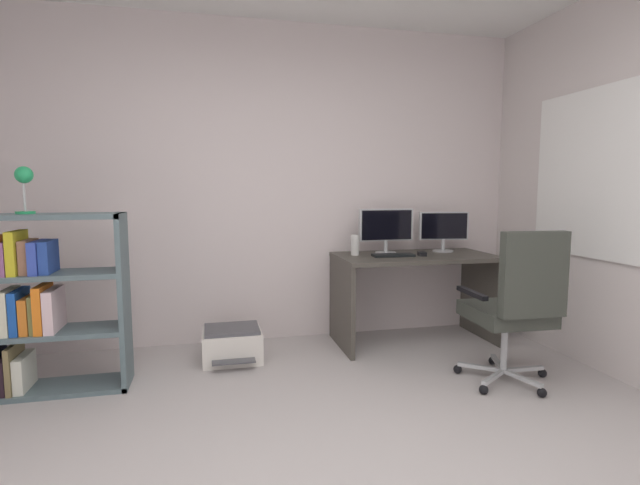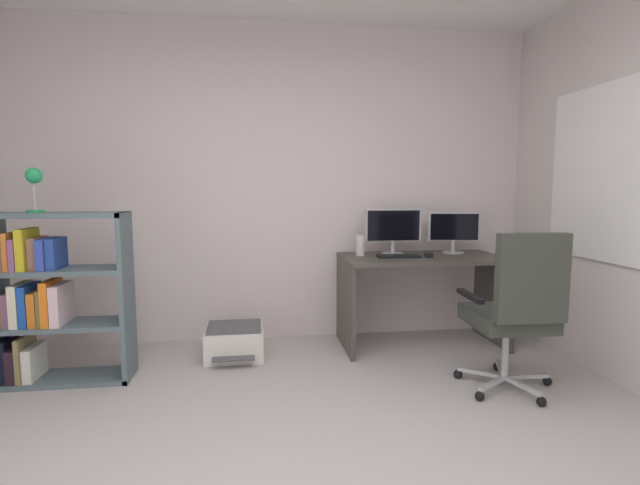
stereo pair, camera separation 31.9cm
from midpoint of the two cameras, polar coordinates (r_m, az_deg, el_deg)
wall_back at (r=4.13m, az=-8.91°, el=6.92°), size 4.46×0.10×2.68m
window_pane at (r=3.70m, az=30.32°, el=7.27°), size 0.01×1.50×1.13m
window_frame at (r=3.70m, az=30.24°, el=7.28°), size 0.02×1.58×1.21m
desk at (r=4.06m, az=9.11°, el=-4.41°), size 1.31×0.68×0.75m
monitor_main at (r=4.05m, az=5.73°, el=1.84°), size 0.48×0.18×0.38m
monitor_secondary at (r=4.26m, az=12.58°, el=1.67°), size 0.43×0.18×0.35m
keyboard at (r=3.90m, az=6.49°, el=-1.54°), size 0.35×0.15×0.02m
computer_mouse at (r=3.97m, az=9.92°, el=-1.35°), size 0.08×0.11×0.03m
desktop_speaker at (r=3.93m, az=1.93°, el=-0.32°), size 0.07×0.07×0.17m
office_chair at (r=3.28m, az=19.86°, el=-6.93°), size 0.61×0.63×1.04m
bookshelf at (r=3.58m, az=-33.02°, el=-6.30°), size 0.85×0.31×1.14m
desk_lamp at (r=3.52m, az=-34.26°, el=6.14°), size 0.11×0.11×0.29m
printer at (r=3.77m, az=-12.96°, el=-11.85°), size 0.44×0.45×0.25m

